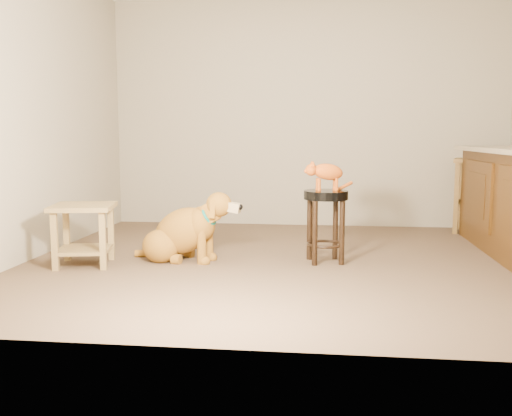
# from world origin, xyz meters

# --- Properties ---
(floor) EXTENTS (4.50, 4.00, 0.01)m
(floor) POSITION_xyz_m (0.00, 0.00, 0.00)
(floor) COLOR brown
(floor) RESTS_ON ground
(room_shell) EXTENTS (4.54, 4.04, 2.62)m
(room_shell) POSITION_xyz_m (0.00, 0.00, 1.68)
(room_shell) COLOR #A29982
(room_shell) RESTS_ON ground
(padded_stool) EXTENTS (0.37, 0.37, 0.60)m
(padded_stool) POSITION_xyz_m (0.23, 0.03, 0.42)
(padded_stool) COLOR black
(padded_stool) RESTS_ON ground
(wood_stool) EXTENTS (0.54, 0.54, 0.80)m
(wood_stool) POSITION_xyz_m (1.83, 1.70, 0.42)
(wood_stool) COLOR brown
(wood_stool) RESTS_ON ground
(side_table) EXTENTS (0.56, 0.56, 0.50)m
(side_table) POSITION_xyz_m (-1.71, -0.32, 0.33)
(side_table) COLOR olive
(side_table) RESTS_ON ground
(golden_retriever) EXTENTS (0.97, 0.53, 0.63)m
(golden_retriever) POSITION_xyz_m (-0.95, -0.05, 0.23)
(golden_retriever) COLOR brown
(golden_retriever) RESTS_ON ground
(tabby_kitten) EXTENTS (0.41, 0.23, 0.27)m
(tabby_kitten) POSITION_xyz_m (0.22, 0.02, 0.74)
(tabby_kitten) COLOR #AA4911
(tabby_kitten) RESTS_ON padded_stool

